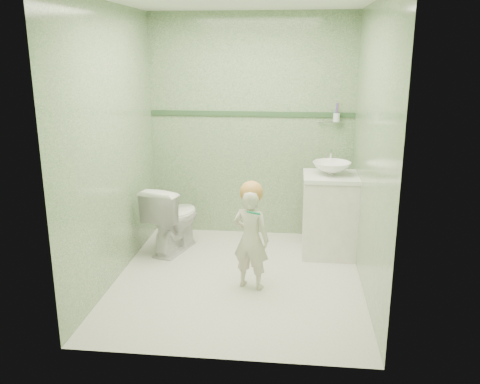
# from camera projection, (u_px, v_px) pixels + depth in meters

# --- Properties ---
(ground) EXTENTS (2.50, 2.50, 0.00)m
(ground) POSITION_uv_depth(u_px,v_px,m) (238.00, 279.00, 4.61)
(ground) COLOR beige
(ground) RESTS_ON ground
(room_shell) EXTENTS (2.50, 2.54, 2.40)m
(room_shell) POSITION_uv_depth(u_px,v_px,m) (238.00, 149.00, 4.29)
(room_shell) COLOR #699066
(room_shell) RESTS_ON ground
(trim_stripe) EXTENTS (2.20, 0.02, 0.05)m
(trim_stripe) POSITION_uv_depth(u_px,v_px,m) (251.00, 114.00, 5.43)
(trim_stripe) COLOR #325431
(trim_stripe) RESTS_ON room_shell
(vanity) EXTENTS (0.52, 0.50, 0.80)m
(vanity) POSITION_uv_depth(u_px,v_px,m) (329.00, 216.00, 5.09)
(vanity) COLOR white
(vanity) RESTS_ON ground
(counter) EXTENTS (0.54, 0.52, 0.04)m
(counter) POSITION_uv_depth(u_px,v_px,m) (331.00, 177.00, 4.98)
(counter) COLOR white
(counter) RESTS_ON vanity
(basin) EXTENTS (0.37, 0.37, 0.13)m
(basin) POSITION_uv_depth(u_px,v_px,m) (332.00, 168.00, 4.95)
(basin) COLOR white
(basin) RESTS_ON counter
(faucet) EXTENTS (0.03, 0.13, 0.18)m
(faucet) POSITION_uv_depth(u_px,v_px,m) (331.00, 156.00, 5.11)
(faucet) COLOR silver
(faucet) RESTS_ON counter
(cup_holder) EXTENTS (0.26, 0.07, 0.21)m
(cup_holder) POSITION_uv_depth(u_px,v_px,m) (336.00, 117.00, 5.29)
(cup_holder) COLOR silver
(cup_holder) RESTS_ON room_shell
(toilet) EXTENTS (0.57, 0.77, 0.70)m
(toilet) POSITION_uv_depth(u_px,v_px,m) (173.00, 218.00, 5.19)
(toilet) COLOR white
(toilet) RESTS_ON ground
(toddler) EXTENTS (0.37, 0.30, 0.89)m
(toddler) POSITION_uv_depth(u_px,v_px,m) (251.00, 239.00, 4.34)
(toddler) COLOR beige
(toddler) RESTS_ON ground
(hair_cap) EXTENTS (0.20, 0.20, 0.20)m
(hair_cap) POSITION_uv_depth(u_px,v_px,m) (251.00, 192.00, 4.26)
(hair_cap) COLOR #C48740
(hair_cap) RESTS_ON toddler
(teal_toothbrush) EXTENTS (0.11, 0.14, 0.08)m
(teal_toothbrush) POSITION_uv_depth(u_px,v_px,m) (253.00, 212.00, 4.13)
(teal_toothbrush) COLOR #118A5F
(teal_toothbrush) RESTS_ON toddler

